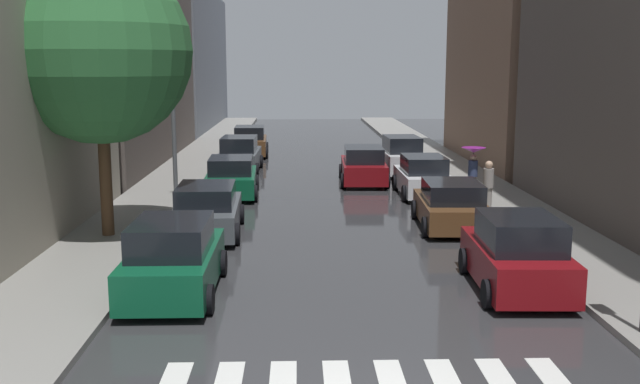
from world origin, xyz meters
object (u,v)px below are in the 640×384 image
at_px(parked_car_right_second, 451,206).
at_px(lamp_post_left, 172,89).
at_px(parked_car_left_fourth, 240,156).
at_px(parked_car_right_nearest, 517,256).
at_px(parked_car_left_third, 231,178).
at_px(pedestrian_near_tree, 473,162).
at_px(parked_car_left_nearest, 173,260).
at_px(parked_car_right_fourth, 401,156).
at_px(parked_car_left_second, 207,211).
at_px(car_midroad, 363,166).
at_px(parked_car_left_fifth, 250,142).
at_px(street_tree_left, 99,51).
at_px(parked_car_right_third, 423,177).
at_px(pedestrian_far_side, 488,185).

bearing_deg(parked_car_right_second, lamp_post_left, 70.89).
height_order(parked_car_left_fourth, parked_car_right_nearest, parked_car_right_nearest).
relative_size(parked_car_left_third, pedestrian_near_tree, 2.21).
bearing_deg(pedestrian_near_tree, parked_car_left_nearest, 133.70).
distance_m(parked_car_left_third, parked_car_right_second, 9.59).
distance_m(parked_car_left_nearest, parked_car_right_fourth, 19.83).
relative_size(parked_car_left_nearest, parked_car_left_second, 0.97).
bearing_deg(parked_car_right_nearest, car_midroad, 10.07).
relative_size(parked_car_left_fourth, parked_car_right_fourth, 1.02).
distance_m(parked_car_left_second, lamp_post_left, 5.86).
distance_m(parked_car_left_nearest, lamp_post_left, 10.94).
relative_size(parked_car_left_second, parked_car_right_second, 1.04).
bearing_deg(parked_car_left_fifth, lamp_post_left, 171.90).
bearing_deg(pedestrian_near_tree, parked_car_left_fifth, 27.72).
relative_size(parked_car_left_fourth, car_midroad, 0.99).
xyz_separation_m(parked_car_right_second, parked_car_right_fourth, (0.06, 11.70, 0.12)).
xyz_separation_m(pedestrian_near_tree, street_tree_left, (-12.41, -6.07, 4.05)).
bearing_deg(parked_car_left_fifth, parked_car_right_second, -159.66).
height_order(street_tree_left, lamp_post_left, street_tree_left).
height_order(parked_car_right_second, pedestrian_near_tree, pedestrian_near_tree).
bearing_deg(parked_car_left_third, parked_car_right_nearest, -150.48).
distance_m(parked_car_left_nearest, parked_car_left_fourth, 19.02).
bearing_deg(parked_car_right_third, street_tree_left, 123.11).
bearing_deg(parked_car_right_fourth, parked_car_right_nearest, 177.97).
xyz_separation_m(parked_car_left_second, car_midroad, (5.68, 9.64, 0.02)).
bearing_deg(lamp_post_left, street_tree_left, -103.89).
relative_size(parked_car_right_third, pedestrian_far_side, 2.30).
relative_size(parked_car_right_nearest, pedestrian_near_tree, 2.17).
bearing_deg(parked_car_left_second, car_midroad, -32.31).
relative_size(parked_car_left_fifth, parked_car_right_third, 1.04).
bearing_deg(parked_car_right_second, parked_car_right_fourth, 2.14).
distance_m(parked_car_left_fifth, lamp_post_left, 15.70).
relative_size(parked_car_left_fifth, pedestrian_far_side, 2.39).
bearing_deg(pedestrian_near_tree, lamp_post_left, 89.62).
height_order(parked_car_right_third, lamp_post_left, lamp_post_left).
height_order(parked_car_left_second, parked_car_right_nearest, parked_car_right_nearest).
distance_m(parked_car_left_nearest, parked_car_left_fifth, 25.43).
xyz_separation_m(parked_car_left_fifth, pedestrian_near_tree, (9.48, -14.04, 0.70)).
bearing_deg(street_tree_left, parked_car_left_third, 67.06).
bearing_deg(parked_car_left_fifth, parked_car_right_third, -151.15).
xyz_separation_m(parked_car_left_second, lamp_post_left, (-1.67, 4.33, 3.58)).
height_order(parked_car_left_third, parked_car_right_second, parked_car_left_third).
bearing_deg(parked_car_left_fifth, parked_car_right_nearest, -164.61).
height_order(parked_car_left_second, parked_car_right_second, parked_car_left_second).
bearing_deg(parked_car_left_second, pedestrian_far_side, -76.83).
xyz_separation_m(parked_car_left_third, parked_car_right_second, (7.53, -5.95, -0.02)).
bearing_deg(parked_car_right_second, parked_car_left_fifth, 24.42).
height_order(parked_car_left_nearest, parked_car_right_third, parked_car_left_nearest).
distance_m(parked_car_left_second, street_tree_left, 5.63).
distance_m(parked_car_left_second, parked_car_right_third, 10.08).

